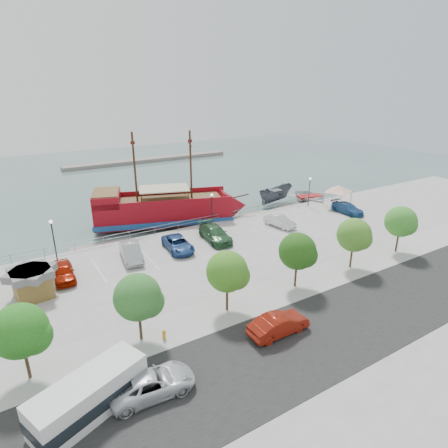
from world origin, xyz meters
TOP-DOWN VIEW (x-y plane):
  - ground at (0.00, 0.00)m, footprint 160.00×160.00m
  - land_slab at (0.00, -21.00)m, footprint 100.00×58.00m
  - street at (0.00, -16.00)m, footprint 100.00×8.00m
  - sidewalk at (0.00, -10.00)m, footprint 100.00×4.00m
  - seawall_railing at (0.00, 7.80)m, footprint 50.00×0.06m
  - far_shore at (10.00, 55.00)m, footprint 40.00×3.00m
  - pirate_ship at (-2.51, 12.06)m, footprint 20.67×11.51m
  - patrol_boat at (14.67, 12.37)m, footprint 6.83×3.24m
  - speedboat at (19.63, 9.91)m, footprint 6.40×7.87m
  - dock_west at (-12.97, 9.20)m, footprint 7.01×2.47m
  - dock_mid at (7.07, 9.20)m, footprint 7.25×2.81m
  - dock_east at (15.19, 9.20)m, footprint 6.88×2.86m
  - shed at (-20.72, 0.03)m, footprint 3.43×3.43m
  - canopy_tent at (19.14, 4.06)m, footprint 5.82×5.82m
  - street_van at (-16.09, -14.98)m, footprint 5.17×2.67m
  - street_sedan at (-6.43, -14.41)m, footprint 4.60×1.63m
  - shuttle_bus at (-19.38, -14.50)m, footprint 6.72×4.42m
  - fire_hydrant at (-13.63, -10.80)m, footprint 0.26×0.26m
  - lamp_post_left at (-18.00, 6.50)m, footprint 0.36×0.36m
  - lamp_post_mid at (0.00, 6.50)m, footprint 0.36×0.36m
  - lamp_post_right at (16.00, 6.50)m, footprint 0.36×0.36m
  - tree_a at (-21.85, -10.07)m, footprint 3.30×3.20m
  - tree_b at (-14.85, -10.07)m, footprint 3.30×3.20m
  - tree_c at (-7.85, -10.07)m, footprint 3.30×3.20m
  - tree_d at (-0.85, -10.07)m, footprint 3.30×3.20m
  - tree_e at (6.15, -10.07)m, footprint 3.30×3.20m
  - tree_f at (13.15, -10.07)m, footprint 3.30×3.20m
  - parked_car_a at (-18.07, 1.89)m, footprint 2.02×4.52m
  - parked_car_b at (-11.50, 2.77)m, footprint 2.48×5.23m
  - parked_car_c at (-6.54, 2.31)m, footprint 2.69×5.21m
  - parked_car_d at (-1.84, 2.57)m, footprint 2.75×5.79m
  - parked_car_f at (7.26, 2.25)m, footprint 2.16×4.47m
  - parked_car_h at (18.43, 1.43)m, footprint 2.03×4.91m

SIDE VIEW (x-z plane):
  - ground at x=0.00m, z-range -1.00..-1.00m
  - dock_east at x=15.19m, z-range -1.00..-0.62m
  - dock_west at x=-12.97m, z-range -1.00..-0.61m
  - dock_mid at x=7.07m, z-range -1.00..-0.60m
  - land_slab at x=0.00m, z-range -1.20..0.00m
  - far_shore at x=10.00m, z-range -1.00..-0.20m
  - speedboat at x=19.63m, z-range -1.00..0.43m
  - street at x=0.00m, z-range -0.01..0.03m
  - sidewalk at x=0.00m, z-range -0.01..0.04m
  - patrol_boat at x=14.67m, z-range -1.00..1.55m
  - fire_hydrant at x=-13.63m, z-range 0.03..0.78m
  - seawall_railing at x=0.00m, z-range 0.03..1.03m
  - street_van at x=-16.09m, z-range 0.00..1.39m
  - parked_car_c at x=-6.54m, z-range 0.00..1.40m
  - parked_car_f at x=7.26m, z-range 0.00..1.41m
  - parked_car_h at x=18.43m, z-range 0.00..1.42m
  - parked_car_a at x=-18.07m, z-range 0.00..1.51m
  - street_sedan at x=-6.43m, z-range 0.00..1.51m
  - parked_car_d at x=-1.84m, z-range 0.00..1.63m
  - parked_car_b at x=-11.50m, z-range 0.00..1.66m
  - shuttle_bus at x=-19.38m, z-range -0.03..2.20m
  - pirate_ship at x=-2.51m, z-range -5.26..7.55m
  - shed at x=-20.72m, z-range 0.08..2.59m
  - lamp_post_left at x=-18.00m, z-range 0.80..5.08m
  - lamp_post_mid at x=0.00m, z-range 0.80..5.08m
  - lamp_post_right at x=16.00m, z-range 0.80..5.08m
  - canopy_tent at x=19.14m, z-range 1.38..5.13m
  - tree_a at x=-21.85m, z-range 0.80..5.80m
  - tree_b at x=-14.85m, z-range 0.80..5.80m
  - tree_c at x=-7.85m, z-range 0.80..5.80m
  - tree_d at x=-0.85m, z-range 0.80..5.80m
  - tree_e at x=6.15m, z-range 0.80..5.80m
  - tree_f at x=13.15m, z-range 0.80..5.80m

